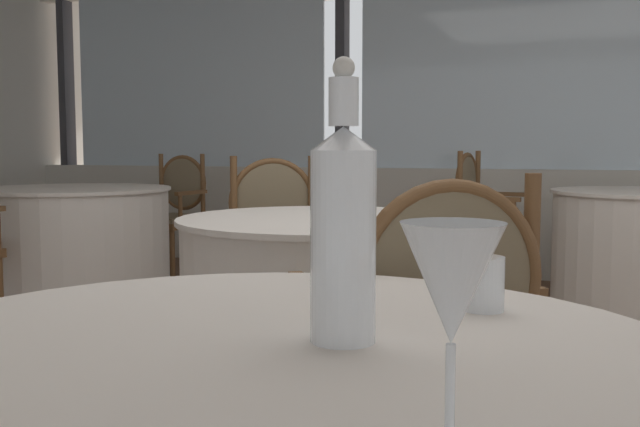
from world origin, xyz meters
TOP-DOWN VIEW (x-y plane):
  - window_wall_far at (0.00, 3.42)m, footprint 9.20×0.14m
  - water_bottle at (0.25, -1.43)m, footprint 0.08×0.08m
  - wine_glass at (0.44, -1.72)m, footprint 0.08×0.08m
  - water_tumbler at (0.39, -1.19)m, footprint 0.06×0.06m
  - dining_chair_0_1 at (-0.12, 2.52)m, footprint 0.52×0.58m
  - background_table_1 at (-2.58, 1.42)m, footprint 1.24×1.24m
  - dining_chair_1_1 at (-2.50, 2.47)m, footprint 0.56×0.50m
  - background_table_3 at (-0.35, 0.11)m, footprint 1.07×1.07m
  - dining_chair_3_0 at (-0.90, 0.91)m, footprint 0.66×0.64m
  - dining_chair_3_1 at (0.19, -0.68)m, footprint 0.66×0.64m

SIDE VIEW (x-z plane):
  - background_table_3 at x=-0.35m, z-range 0.00..0.76m
  - background_table_1 at x=-2.58m, z-range 0.00..0.76m
  - dining_chair_3_1 at x=0.19m, z-range 0.08..1.03m
  - dining_chair_3_0 at x=-0.90m, z-range 0.07..1.04m
  - dining_chair_1_1 at x=-2.50m, z-range 0.08..1.05m
  - dining_chair_0_1 at x=-0.12m, z-range 0.08..1.08m
  - water_tumbler at x=0.39m, z-range 0.76..0.84m
  - wine_glass at x=0.44m, z-range 0.80..0.99m
  - water_bottle at x=0.25m, z-range 0.72..1.08m
  - window_wall_far at x=0.00m, z-range -0.27..2.43m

